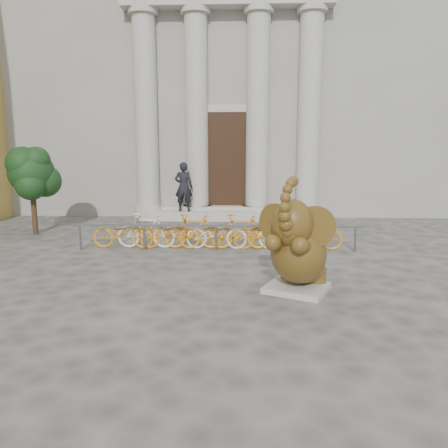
{
  "coord_description": "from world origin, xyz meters",
  "views": [
    {
      "loc": [
        0.61,
        -7.77,
        2.81
      ],
      "look_at": [
        0.2,
        2.01,
        1.1
      ],
      "focal_mm": 35.0,
      "sensor_mm": 36.0,
      "label": 1
    }
  ],
  "objects_px": {
    "elephant_statue": "(297,250)",
    "pedestrian": "(184,187)",
    "tree": "(32,174)",
    "bike_rack": "(216,231)"
  },
  "relations": [
    {
      "from": "elephant_statue",
      "to": "bike_rack",
      "type": "height_order",
      "value": "elephant_statue"
    },
    {
      "from": "bike_rack",
      "to": "tree",
      "type": "distance_m",
      "value": 6.52
    },
    {
      "from": "bike_rack",
      "to": "pedestrian",
      "type": "height_order",
      "value": "pedestrian"
    },
    {
      "from": "elephant_statue",
      "to": "pedestrian",
      "type": "distance_m",
      "value": 9.11
    },
    {
      "from": "tree",
      "to": "pedestrian",
      "type": "xyz_separation_m",
      "value": [
        4.52,
        2.95,
        -0.67
      ]
    },
    {
      "from": "tree",
      "to": "pedestrian",
      "type": "bearing_deg",
      "value": 33.19
    },
    {
      "from": "elephant_statue",
      "to": "pedestrian",
      "type": "relative_size",
      "value": 1.19
    },
    {
      "from": "tree",
      "to": "pedestrian",
      "type": "relative_size",
      "value": 1.49
    },
    {
      "from": "tree",
      "to": "pedestrian",
      "type": "height_order",
      "value": "tree"
    },
    {
      "from": "elephant_statue",
      "to": "tree",
      "type": "distance_m",
      "value": 9.67
    }
  ]
}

